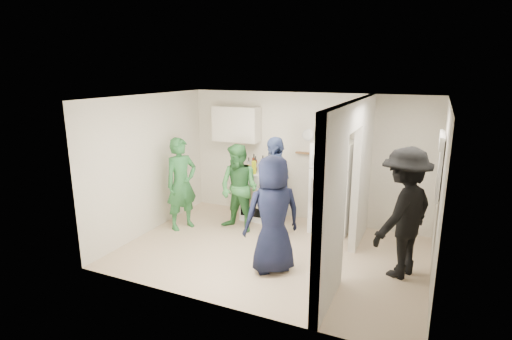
{
  "coord_description": "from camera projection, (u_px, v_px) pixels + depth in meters",
  "views": [
    {
      "loc": [
        2.25,
        -5.61,
        2.91
      ],
      "look_at": [
        -0.46,
        0.4,
        1.25
      ],
      "focal_mm": 28.0,
      "sensor_mm": 36.0,
      "label": 1
    }
  ],
  "objects": [
    {
      "name": "nook_window_frame",
      "position": [
        440.0,
        166.0,
        5.4
      ],
      "size": [
        0.04,
        0.76,
        0.86
      ],
      "primitive_type": "cube",
      "color": "white",
      "rests_on": "wall_right"
    },
    {
      "name": "fridge",
      "position": [
        332.0,
        187.0,
        7.29
      ],
      "size": [
        0.69,
        0.67,
        1.67
      ],
      "primitive_type": "cube",
      "color": "white",
      "rests_on": "floor"
    },
    {
      "name": "person_denim",
      "position": [
        275.0,
        188.0,
        6.98
      ],
      "size": [
        1.05,
        1.08,
        1.81
      ],
      "primitive_type": "imported",
      "rotation": [
        0.0,
        0.0,
        -0.81
      ],
      "color": "#374179",
      "rests_on": "floor"
    },
    {
      "name": "bottle_h",
      "position": [
        249.0,
        165.0,
        7.82
      ],
      "size": [
        0.07,
        0.07,
        0.28
      ],
      "primitive_type": "cylinder",
      "color": "#9DA3A9",
      "rests_on": "stove"
    },
    {
      "name": "person_navy",
      "position": [
        273.0,
        215.0,
        5.76
      ],
      "size": [
        1.01,
        0.99,
        1.75
      ],
      "primitive_type": "imported",
      "rotation": [
        0.0,
        0.0,
        -2.4
      ],
      "color": "black",
      "rests_on": "floor"
    },
    {
      "name": "bottle_i",
      "position": [
        268.0,
        165.0,
        7.86
      ],
      "size": [
        0.07,
        0.07,
        0.25
      ],
      "primitive_type": "cylinder",
      "color": "brown",
      "rests_on": "stove"
    },
    {
      "name": "wall_front",
      "position": [
        219.0,
        213.0,
        4.76
      ],
      "size": [
        4.8,
        0.0,
        4.8
      ],
      "primitive_type": "plane",
      "rotation": [
        -1.57,
        0.0,
        0.0
      ],
      "color": "silver",
      "rests_on": "floor"
    },
    {
      "name": "wall_clock",
      "position": [
        308.0,
        135.0,
        7.62
      ],
      "size": [
        0.22,
        0.02,
        0.22
      ],
      "primitive_type": "cylinder",
      "rotation": [
        1.57,
        0.0,
        0.0
      ],
      "color": "white",
      "rests_on": "wall_back"
    },
    {
      "name": "wicker_basket",
      "position": [
        330.0,
        137.0,
        7.15
      ],
      "size": [
        0.35,
        0.25,
        0.15
      ],
      "primitive_type": "cube",
      "color": "brown",
      "rests_on": "fridge"
    },
    {
      "name": "stove",
      "position": [
        264.0,
        195.0,
        7.95
      ],
      "size": [
        0.81,
        0.67,
        0.96
      ],
      "primitive_type": "cube",
      "color": "white",
      "rests_on": "floor"
    },
    {
      "name": "person_nook",
      "position": [
        404.0,
        213.0,
        5.63
      ],
      "size": [
        1.15,
        1.41,
        1.89
      ],
      "primitive_type": "imported",
      "rotation": [
        0.0,
        0.0,
        -2.01
      ],
      "color": "black",
      "rests_on": "floor"
    },
    {
      "name": "red_cup",
      "position": [
        271.0,
        172.0,
        7.55
      ],
      "size": [
        0.09,
        0.09,
        0.12
      ],
      "primitive_type": "cylinder",
      "color": "red",
      "rests_on": "stove"
    },
    {
      "name": "partition_pier_front",
      "position": [
        330.0,
        212.0,
        4.81
      ],
      "size": [
        0.12,
        1.2,
        2.5
      ],
      "primitive_type": "cube",
      "color": "silver",
      "rests_on": "floor"
    },
    {
      "name": "bottle_c",
      "position": [
        263.0,
        163.0,
        7.95
      ],
      "size": [
        0.08,
        0.08,
        0.29
      ],
      "primitive_type": "cylinder",
      "color": "silver",
      "rests_on": "stove"
    },
    {
      "name": "bottle_g",
      "position": [
        278.0,
        164.0,
        7.82
      ],
      "size": [
        0.07,
        0.07,
        0.3
      ],
      "primitive_type": "cylinder",
      "color": "olive",
      "rests_on": "stove"
    },
    {
      "name": "nook_window",
      "position": [
        441.0,
        166.0,
        5.39
      ],
      "size": [
        0.03,
        0.7,
        0.8
      ],
      "primitive_type": "cube",
      "color": "black",
      "rests_on": "wall_right"
    },
    {
      "name": "upper_cabinet",
      "position": [
        237.0,
        124.0,
        8.02
      ],
      "size": [
        0.95,
        0.34,
        0.7
      ],
      "primitive_type": "cube",
      "color": "silver",
      "rests_on": "wall_back"
    },
    {
      "name": "bottle_k",
      "position": [
        256.0,
        163.0,
        7.92
      ],
      "size": [
        0.06,
        0.06,
        0.29
      ],
      "primitive_type": "cylinder",
      "color": "maroon",
      "rests_on": "stove"
    },
    {
      "name": "partition_header",
      "position": [
        353.0,
        115.0,
        5.53
      ],
      "size": [
        0.12,
        1.0,
        0.4
      ],
      "primitive_type": "cube",
      "color": "silver",
      "rests_on": "partition_pier_back"
    },
    {
      "name": "person_green_center",
      "position": [
        239.0,
        188.0,
        7.27
      ],
      "size": [
        0.87,
        0.72,
        1.62
      ],
      "primitive_type": "imported",
      "rotation": [
        0.0,
        0.0,
        -0.15
      ],
      "color": "#377E37",
      "rests_on": "floor"
    },
    {
      "name": "wall_right",
      "position": [
        440.0,
        198.0,
        5.3
      ],
      "size": [
        0.0,
        3.4,
        3.4
      ],
      "primitive_type": "plane",
      "rotation": [
        1.57,
        0.0,
        -1.57
      ],
      "color": "silver",
      "rests_on": "floor"
    },
    {
      "name": "bottle_j",
      "position": [
        277.0,
        167.0,
        7.59
      ],
      "size": [
        0.06,
        0.06,
        0.31
      ],
      "primitive_type": "cylinder",
      "color": "#1F5B32",
      "rests_on": "stove"
    },
    {
      "name": "ceiling",
      "position": [
        273.0,
        98.0,
        5.96
      ],
      "size": [
        4.8,
        4.8,
        0.0
      ],
      "primitive_type": "plane",
      "rotation": [
        3.14,
        0.0,
        0.0
      ],
      "color": "white",
      "rests_on": "wall_back"
    },
    {
      "name": "person_green_left",
      "position": [
        181.0,
        184.0,
        7.38
      ],
      "size": [
        0.64,
        0.74,
        1.72
      ],
      "primitive_type": "imported",
      "rotation": [
        0.0,
        0.0,
        1.14
      ],
      "color": "#30783F",
      "rests_on": "floor"
    },
    {
      "name": "blue_bowl",
      "position": [
        330.0,
        129.0,
        7.12
      ],
      "size": [
        0.24,
        0.24,
        0.11
      ],
      "primitive_type": "cylinder",
      "color": "#162E9A",
      "rests_on": "wicker_basket"
    },
    {
      "name": "yellow_cup_stack_stove",
      "position": [
        254.0,
        167.0,
        7.66
      ],
      "size": [
        0.09,
        0.09,
        0.25
      ],
      "primitive_type": "cylinder",
      "color": "#CFDF12",
      "rests_on": "stove"
    },
    {
      "name": "bottle_b",
      "position": [
        255.0,
        165.0,
        7.81
      ],
      "size": [
        0.06,
        0.06,
        0.27
      ],
      "primitive_type": "cylinder",
      "color": "#143C17",
      "rests_on": "stove"
    },
    {
      "name": "bottle_d",
      "position": [
        265.0,
        166.0,
        7.75
      ],
      "size": [
        0.06,
        0.06,
        0.24
      ],
      "primitive_type": "cylinder",
      "color": "#7D6015",
      "rests_on": "stove"
    },
    {
      "name": "wall_left",
      "position": [
        150.0,
        164.0,
        7.22
      ],
      "size": [
        0.0,
        3.4,
        3.4
      ],
      "primitive_type": "plane",
      "rotation": [
        1.57,
        0.0,
        1.57
      ],
      "color": "silver",
      "rests_on": "floor"
    },
    {
      "name": "bottle_a",
      "position": [
        254.0,
        162.0,
        8.02
      ],
      "size": [
        0.07,
        0.07,
        0.31
      ],
      "primitive_type": "cylinder",
      "color": "maroon",
      "rests_on": "stove"
    },
    {
      "name": "bottle_e",
      "position": [
        272.0,
        163.0,
        7.91
      ],
      "size": [
        0.06,
        0.06,
        0.29
      ],
      "primitive_type": "cylinder",
      "color": "silver",
      "rests_on": "stove"
    },
    {
      "name": "bottle_f",
      "position": [
        273.0,
        165.0,
        7.74
      ],
      "size": [
        0.07,
        0.07,
        0.3
      ],
      "primitive_type": "cylinder",
      "color": "#1E3D16",
      "rests_on": "stove"
    },
    {
      "name": "floor",
      "position": [
        272.0,
        252.0,
        6.57
      ],
      "size": [
        4.8,
        4.8,
        0.0
      ],
      "primitive_type": "plane",
      "color": "#C5AE8B",
      "rests_on": "ground"
    },
    {
      "name": "yellow_cup_stack_top",
      "position": [
        346.0,
        136.0,
        6.88
      ],
      "size": [
        0.09,
        0.09,
        0.25
      ],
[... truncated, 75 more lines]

